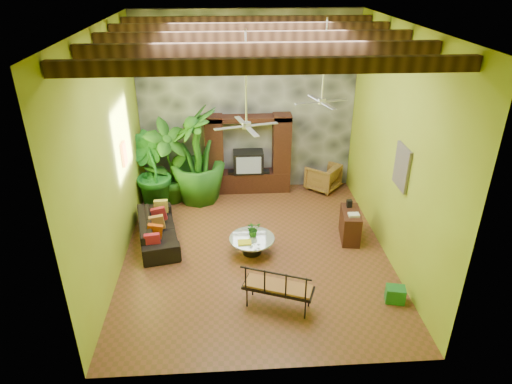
{
  "coord_description": "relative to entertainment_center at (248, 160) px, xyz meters",
  "views": [
    {
      "loc": [
        -0.58,
        -8.89,
        6.06
      ],
      "look_at": [
        0.03,
        0.2,
        1.43
      ],
      "focal_mm": 32.0,
      "sensor_mm": 36.0,
      "label": 1
    }
  ],
  "objects": [
    {
      "name": "wicker_armchair",
      "position": [
        2.19,
        -0.05,
        -0.58
      ],
      "size": [
        1.18,
        1.18,
        0.77
      ],
      "primitive_type": "imported",
      "rotation": [
        0.0,
        0.0,
        4.01
      ],
      "color": "olive",
      "rests_on": "ground"
    },
    {
      "name": "wall_art_painting",
      "position": [
        2.96,
        -3.74,
        1.33
      ],
      "size": [
        0.06,
        0.7,
        0.9
      ],
      "primitive_type": "cube",
      "color": "#2A649A",
      "rests_on": "right_wall"
    },
    {
      "name": "ceiling_fan_front",
      "position": [
        -0.2,
        -3.54,
        2.44
      ],
      "size": [
        1.28,
        1.28,
        1.86
      ],
      "color": "silver",
      "rests_on": "ceiling"
    },
    {
      "name": "yellow_tray",
      "position": [
        -0.26,
        -3.43,
        -0.55
      ],
      "size": [
        0.31,
        0.23,
        0.03
      ],
      "primitive_type": "cube",
      "rotation": [
        0.0,
        0.0,
        0.04
      ],
      "color": "gold",
      "rests_on": "coffee_table"
    },
    {
      "name": "entertainment_center",
      "position": [
        0.0,
        0.0,
        0.0
      ],
      "size": [
        2.4,
        0.55,
        2.3
      ],
      "color": "black",
      "rests_on": "ground"
    },
    {
      "name": "left_wall",
      "position": [
        -3.0,
        -3.14,
        1.53
      ],
      "size": [
        0.02,
        7.0,
        5.0
      ],
      "primitive_type": "cube",
      "color": "#A1AE27",
      "rests_on": "ground"
    },
    {
      "name": "stone_accent_wall",
      "position": [
        0.0,
        0.3,
        1.53
      ],
      "size": [
        5.98,
        0.1,
        4.98
      ],
      "primitive_type": "cube",
      "color": "#3A3D42",
      "rests_on": "ground"
    },
    {
      "name": "centerpiece_plant",
      "position": [
        -0.05,
        -3.13,
        -0.39
      ],
      "size": [
        0.4,
        0.38,
        0.36
      ],
      "primitive_type": "imported",
      "rotation": [
        0.0,
        0.0,
        0.38
      ],
      "color": "#23641A",
      "rests_on": "coffee_table"
    },
    {
      "name": "wall_art_mask",
      "position": [
        -2.96,
        -2.14,
        1.13
      ],
      "size": [
        0.06,
        0.32,
        0.55
      ],
      "primitive_type": "cube",
      "color": "gold",
      "rests_on": "left_wall"
    },
    {
      "name": "iron_bench",
      "position": [
        0.31,
        -5.19,
        -0.42
      ],
      "size": [
        1.43,
        0.96,
        0.57
      ],
      "rotation": [
        0.0,
        0.0,
        -0.37
      ],
      "color": "black",
      "rests_on": "ground"
    },
    {
      "name": "back_wall",
      "position": [
        0.0,
        0.36,
        1.53
      ],
      "size": [
        6.0,
        0.02,
        5.0
      ],
      "primitive_type": "cube",
      "color": "#A1AE27",
      "rests_on": "ground"
    },
    {
      "name": "coffee_table",
      "position": [
        -0.09,
        -3.23,
        -0.71
      ],
      "size": [
        1.04,
        1.04,
        0.4
      ],
      "rotation": [
        0.0,
        0.0,
        0.12
      ],
      "color": "black",
      "rests_on": "ground"
    },
    {
      "name": "tall_plant_a",
      "position": [
        -2.16,
        -0.58,
        0.23
      ],
      "size": [
        1.51,
        1.44,
        2.39
      ],
      "primitive_type": "imported",
      "rotation": [
        0.0,
        0.0,
        0.65
      ],
      "color": "#235C18",
      "rests_on": "ground"
    },
    {
      "name": "ceiling_fan_back",
      "position": [
        1.6,
        -1.94,
        2.44
      ],
      "size": [
        1.28,
        1.28,
        1.86
      ],
      "color": "silver",
      "rests_on": "ceiling"
    },
    {
      "name": "right_wall",
      "position": [
        3.0,
        -3.14,
        1.53
      ],
      "size": [
        0.02,
        7.0,
        5.0
      ],
      "primitive_type": "cube",
      "color": "#A1AE27",
      "rests_on": "ground"
    },
    {
      "name": "sofa",
      "position": [
        -2.31,
        -2.56,
        -0.65
      ],
      "size": [
        1.26,
        2.28,
        0.63
      ],
      "primitive_type": "imported",
      "rotation": [
        0.0,
        0.0,
        1.78
      ],
      "color": "black",
      "rests_on": "ground"
    },
    {
      "name": "green_bin",
      "position": [
        2.65,
        -5.11,
        -0.8
      ],
      "size": [
        0.43,
        0.36,
        0.33
      ],
      "primitive_type": "cube",
      "rotation": [
        0.0,
        0.0,
        -0.23
      ],
      "color": "#1C691F",
      "rests_on": "ground"
    },
    {
      "name": "ceiling_beams",
      "position": [
        0.0,
        -3.14,
        3.81
      ],
      "size": [
        5.95,
        5.36,
        0.22
      ],
      "color": "#3C2213",
      "rests_on": "ceiling"
    },
    {
      "name": "tall_plant_c",
      "position": [
        -1.42,
        -0.48,
        0.37
      ],
      "size": [
        1.73,
        1.73,
        2.67
      ],
      "primitive_type": "imported",
      "rotation": [
        0.0,
        0.0,
        4.88
      ],
      "color": "#205A17",
      "rests_on": "ground"
    },
    {
      "name": "tall_plant_b",
      "position": [
        -2.65,
        -0.81,
        0.08
      ],
      "size": [
        1.48,
        1.45,
        2.09
      ],
      "primitive_type": "imported",
      "rotation": [
        0.0,
        0.0,
        2.43
      ],
      "color": "#196020",
      "rests_on": "ground"
    },
    {
      "name": "ground",
      "position": [
        0.0,
        -3.14,
        -0.97
      ],
      "size": [
        7.0,
        7.0,
        0.0
      ],
      "primitive_type": "plane",
      "color": "brown",
      "rests_on": "ground"
    },
    {
      "name": "side_console",
      "position": [
        2.32,
        -2.77,
        -0.6
      ],
      "size": [
        0.53,
        0.97,
        0.74
      ],
      "primitive_type": "cube",
      "rotation": [
        0.0,
        0.0,
        -0.13
      ],
      "color": "#352211",
      "rests_on": "ground"
    },
    {
      "name": "ceiling",
      "position": [
        0.0,
        -3.14,
        4.03
      ],
      "size": [
        6.0,
        7.0,
        0.02
      ],
      "primitive_type": "cube",
      "color": "silver",
      "rests_on": "back_wall"
    }
  ]
}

